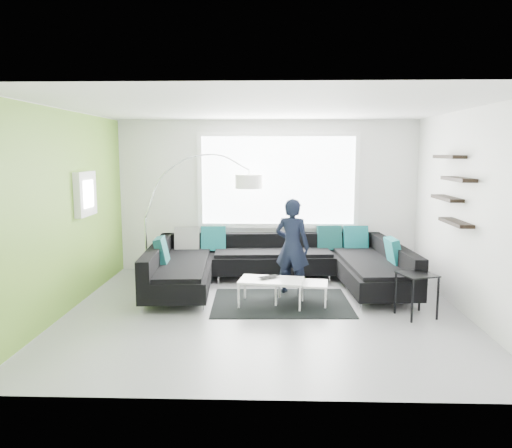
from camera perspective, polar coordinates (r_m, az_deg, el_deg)
The scene contains 9 objects.
ground at distance 7.08m, azimuth 1.02°, elevation -10.03°, with size 5.50×5.50×0.00m, color gray.
room_shell at distance 6.94m, azimuth 1.40°, elevation 4.85°, with size 5.54×5.04×2.82m.
sectional_sofa at distance 8.11m, azimuth 2.31°, elevation -4.85°, with size 4.19×2.77×0.87m.
rug at distance 7.49m, azimuth 2.89°, elevation -8.96°, with size 2.02×1.47×0.01m, color black.
coffee_table at distance 7.38m, azimuth 3.51°, elevation -7.71°, with size 1.18×0.69×0.39m, color white.
arc_lamp at distance 8.76m, azimuth -12.55°, elevation 0.68°, with size 2.02×0.50×2.19m, color white, non-canonical shape.
side_table at distance 7.15m, azimuth 17.84°, elevation -7.75°, with size 0.44×0.44×0.60m, color black.
person at distance 7.81m, azimuth 4.15°, elevation -2.58°, with size 0.64×0.53×1.51m, color black.
laptop at distance 7.31m, azimuth 1.69°, elevation -6.18°, with size 0.38×0.36×0.03m, color black.
Camera 1 is at (0.09, -6.72, 2.22)m, focal length 35.00 mm.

